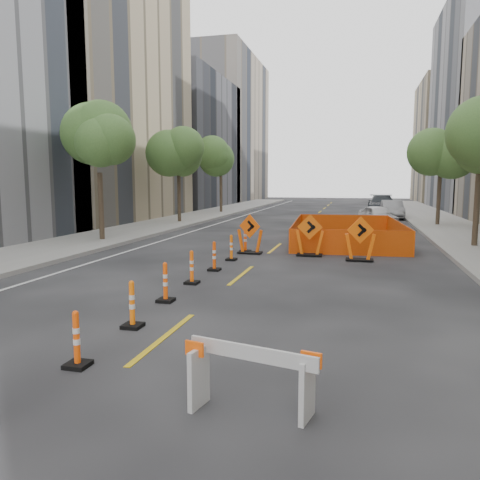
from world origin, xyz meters
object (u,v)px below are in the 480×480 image
(parked_car_mid, at_px, (392,210))
(channelizer_5, at_px, (214,256))
(barricade_board, at_px, (251,380))
(chevron_sign_right, at_px, (360,239))
(channelizer_1, at_px, (77,339))
(chevron_sign_left, at_px, (250,234))
(parked_car_near, at_px, (378,216))
(channelizer_7, at_px, (245,239))
(channelizer_2, at_px, (132,304))
(channelizer_4, at_px, (192,267))
(parked_car_far, at_px, (382,204))
(chevron_sign_center, at_px, (310,235))
(channelizer_3, at_px, (165,282))
(channelizer_6, at_px, (231,248))

(parked_car_mid, bearing_deg, channelizer_5, -109.34)
(barricade_board, height_order, parked_car_mid, parked_car_mid)
(channelizer_5, xyz_separation_m, chevron_sign_right, (4.63, 3.07, 0.34))
(channelizer_1, height_order, chevron_sign_left, chevron_sign_left)
(chevron_sign_left, bearing_deg, channelizer_1, -71.09)
(parked_car_mid, bearing_deg, channelizer_1, -104.66)
(parked_car_near, relative_size, parked_car_mid, 0.93)
(channelizer_7, xyz_separation_m, parked_car_near, (5.69, 12.82, 0.12))
(channelizer_7, xyz_separation_m, chevron_sign_right, (4.57, -1.01, 0.27))
(channelizer_1, height_order, channelizer_7, channelizer_7)
(channelizer_2, xyz_separation_m, channelizer_4, (-0.23, 4.08, 0.00))
(parked_car_near, bearing_deg, channelizer_7, -133.46)
(channelizer_2, relative_size, parked_car_near, 0.25)
(channelizer_5, bearing_deg, channelizer_7, 89.18)
(parked_car_mid, xyz_separation_m, parked_car_far, (-0.52, 5.58, 0.13))
(channelizer_1, bearing_deg, parked_car_far, 80.43)
(channelizer_5, bearing_deg, chevron_sign_center, 54.09)
(parked_car_near, bearing_deg, chevron_sign_right, -114.15)
(chevron_sign_right, height_order, parked_car_far, parked_car_far)
(channelizer_1, bearing_deg, parked_car_near, 77.67)
(chevron_sign_right, bearing_deg, channelizer_5, -162.77)
(chevron_sign_left, distance_m, barricade_board, 13.04)
(chevron_sign_left, distance_m, chevron_sign_center, 2.40)
(channelizer_3, xyz_separation_m, channelizer_6, (-0.01, 6.12, -0.01))
(channelizer_3, relative_size, chevron_sign_right, 0.60)
(channelizer_3, relative_size, parked_car_near, 0.25)
(channelizer_2, relative_size, channelizer_4, 1.00)
(channelizer_6, xyz_separation_m, parked_car_near, (5.73, 14.86, 0.19))
(channelizer_7, relative_size, parked_car_far, 0.19)
(channelizer_1, relative_size, channelizer_2, 0.95)
(chevron_sign_right, relative_size, parked_car_far, 0.29)
(channelizer_3, height_order, parked_car_mid, parked_car_mid)
(channelizer_3, bearing_deg, parked_car_near, 74.75)
(channelizer_6, height_order, parked_car_near, parked_car_near)
(channelizer_5, distance_m, chevron_sign_center, 4.66)
(parked_car_mid, bearing_deg, channelizer_2, -105.63)
(channelizer_6, distance_m, channelizer_7, 2.04)
(channelizer_1, height_order, channelizer_6, channelizer_6)
(channelizer_5, height_order, channelizer_7, channelizer_7)
(chevron_sign_right, bearing_deg, channelizer_1, -127.50)
(channelizer_6, height_order, chevron_sign_center, chevron_sign_center)
(channelizer_2, xyz_separation_m, barricade_board, (3.10, -2.80, -0.04))
(channelizer_3, xyz_separation_m, parked_car_mid, (7.00, 27.36, 0.21))
(channelizer_2, height_order, channelizer_4, same)
(channelizer_5, relative_size, barricade_board, 0.55)
(channelizer_2, relative_size, channelizer_7, 0.88)
(channelizer_1, height_order, chevron_sign_right, chevron_sign_right)
(chevron_sign_right, bearing_deg, parked_car_far, 69.51)
(chevron_sign_left, bearing_deg, channelizer_3, -72.99)
(channelizer_1, relative_size, chevron_sign_left, 0.58)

